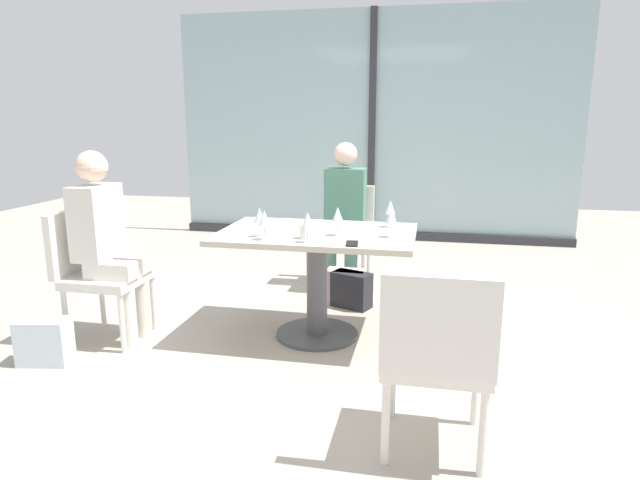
{
  "coord_description": "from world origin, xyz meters",
  "views": [
    {
      "loc": [
        0.73,
        -3.43,
        1.46
      ],
      "look_at": [
        0.0,
        0.1,
        0.65
      ],
      "focal_mm": 30.52,
      "sensor_mm": 36.0,
      "label": 1
    }
  ],
  "objects_px": {
    "wine_glass_1": "(391,216)",
    "chair_near_window": "(346,229)",
    "handbag_1": "(44,342)",
    "coffee_cup": "(305,231)",
    "chair_front_right": "(437,351)",
    "wine_glass_3": "(390,208)",
    "chair_side_end": "(94,267)",
    "cell_phone_on_table": "(352,244)",
    "wine_glass_0": "(308,221)",
    "handbag_0": "(345,287)",
    "wine_glass_4": "(260,216)",
    "wine_glass_5": "(264,219)",
    "wine_glass_2": "(338,215)",
    "person_near_window": "(344,209)",
    "handbag_2": "(352,290)",
    "dining_table_main": "(317,259)",
    "person_side_end": "(106,237)"
  },
  "relations": [
    {
      "from": "wine_glass_1",
      "to": "chair_near_window",
      "type": "bearing_deg",
      "value": 110.58
    },
    {
      "from": "handbag_1",
      "to": "coffee_cup",
      "type": "bearing_deg",
      "value": 9.69
    },
    {
      "from": "chair_front_right",
      "to": "wine_glass_3",
      "type": "bearing_deg",
      "value": 102.26
    },
    {
      "from": "chair_side_end",
      "to": "cell_phone_on_table",
      "type": "relative_size",
      "value": 6.04
    },
    {
      "from": "wine_glass_0",
      "to": "handbag_0",
      "type": "height_order",
      "value": "wine_glass_0"
    },
    {
      "from": "chair_near_window",
      "to": "handbag_0",
      "type": "height_order",
      "value": "chair_near_window"
    },
    {
      "from": "wine_glass_4",
      "to": "coffee_cup",
      "type": "bearing_deg",
      "value": 1.07
    },
    {
      "from": "wine_glass_0",
      "to": "wine_glass_5",
      "type": "relative_size",
      "value": 1.0
    },
    {
      "from": "wine_glass_2",
      "to": "person_near_window",
      "type": "bearing_deg",
      "value": 97.25
    },
    {
      "from": "wine_glass_1",
      "to": "handbag_2",
      "type": "xyz_separation_m",
      "value": [
        -0.34,
        0.7,
        -0.72
      ]
    },
    {
      "from": "chair_front_right",
      "to": "wine_glass_4",
      "type": "xyz_separation_m",
      "value": [
        -1.1,
        1.0,
        0.37
      ]
    },
    {
      "from": "dining_table_main",
      "to": "wine_glass_4",
      "type": "distance_m",
      "value": 0.5
    },
    {
      "from": "chair_front_right",
      "to": "person_side_end",
      "type": "height_order",
      "value": "person_side_end"
    },
    {
      "from": "chair_side_end",
      "to": "handbag_1",
      "type": "bearing_deg",
      "value": -100.67
    },
    {
      "from": "chair_side_end",
      "to": "wine_glass_0",
      "type": "bearing_deg",
      "value": -0.18
    },
    {
      "from": "dining_table_main",
      "to": "person_side_end",
      "type": "distance_m",
      "value": 1.38
    },
    {
      "from": "person_near_window",
      "to": "wine_glass_5",
      "type": "height_order",
      "value": "person_near_window"
    },
    {
      "from": "person_near_window",
      "to": "coffee_cup",
      "type": "bearing_deg",
      "value": -91.18
    },
    {
      "from": "person_near_window",
      "to": "wine_glass_2",
      "type": "relative_size",
      "value": 6.81
    },
    {
      "from": "wine_glass_3",
      "to": "handbag_1",
      "type": "distance_m",
      "value": 2.34
    },
    {
      "from": "dining_table_main",
      "to": "coffee_cup",
      "type": "xyz_separation_m",
      "value": [
        -0.03,
        -0.22,
        0.23
      ]
    },
    {
      "from": "chair_near_window",
      "to": "wine_glass_5",
      "type": "bearing_deg",
      "value": -99.68
    },
    {
      "from": "person_near_window",
      "to": "wine_glass_0",
      "type": "relative_size",
      "value": 6.81
    },
    {
      "from": "person_side_end",
      "to": "wine_glass_2",
      "type": "xyz_separation_m",
      "value": [
        1.49,
        0.23,
        0.16
      ]
    },
    {
      "from": "wine_glass_4",
      "to": "handbag_1",
      "type": "bearing_deg",
      "value": -156.33
    },
    {
      "from": "chair_front_right",
      "to": "coffee_cup",
      "type": "distance_m",
      "value": 1.32
    },
    {
      "from": "chair_near_window",
      "to": "wine_glass_4",
      "type": "xyz_separation_m",
      "value": [
        -0.32,
        -1.46,
        0.37
      ]
    },
    {
      "from": "wine_glass_0",
      "to": "wine_glass_1",
      "type": "height_order",
      "value": "same"
    },
    {
      "from": "chair_side_end",
      "to": "cell_phone_on_table",
      "type": "xyz_separation_m",
      "value": [
        1.73,
        0.0,
        0.24
      ]
    },
    {
      "from": "handbag_1",
      "to": "wine_glass_0",
      "type": "bearing_deg",
      "value": 5.66
    },
    {
      "from": "wine_glass_0",
      "to": "wine_glass_3",
      "type": "height_order",
      "value": "same"
    },
    {
      "from": "person_near_window",
      "to": "cell_phone_on_table",
      "type": "height_order",
      "value": "person_near_window"
    },
    {
      "from": "chair_front_right",
      "to": "handbag_1",
      "type": "height_order",
      "value": "chair_front_right"
    },
    {
      "from": "chair_side_end",
      "to": "wine_glass_2",
      "type": "height_order",
      "value": "wine_glass_2"
    },
    {
      "from": "handbag_0",
      "to": "wine_glass_4",
      "type": "bearing_deg",
      "value": -111.55
    },
    {
      "from": "dining_table_main",
      "to": "wine_glass_5",
      "type": "bearing_deg",
      "value": -130.39
    },
    {
      "from": "person_near_window",
      "to": "wine_glass_4",
      "type": "xyz_separation_m",
      "value": [
        -0.32,
        -1.35,
        0.16
      ]
    },
    {
      "from": "wine_glass_4",
      "to": "person_side_end",
      "type": "bearing_deg",
      "value": -174.68
    },
    {
      "from": "wine_glass_4",
      "to": "wine_glass_5",
      "type": "distance_m",
      "value": 0.1
    },
    {
      "from": "chair_near_window",
      "to": "cell_phone_on_table",
      "type": "height_order",
      "value": "chair_near_window"
    },
    {
      "from": "chair_side_end",
      "to": "wine_glass_3",
      "type": "bearing_deg",
      "value": 16.62
    },
    {
      "from": "cell_phone_on_table",
      "to": "handbag_0",
      "type": "height_order",
      "value": "cell_phone_on_table"
    },
    {
      "from": "handbag_2",
      "to": "wine_glass_2",
      "type": "bearing_deg",
      "value": -67.58
    },
    {
      "from": "wine_glass_2",
      "to": "handbag_1",
      "type": "bearing_deg",
      "value": -158.55
    },
    {
      "from": "handbag_2",
      "to": "wine_glass_5",
      "type": "bearing_deg",
      "value": -92.03
    },
    {
      "from": "chair_near_window",
      "to": "person_side_end",
      "type": "height_order",
      "value": "person_side_end"
    },
    {
      "from": "handbag_0",
      "to": "cell_phone_on_table",
      "type": "bearing_deg",
      "value": -76.98
    },
    {
      "from": "person_side_end",
      "to": "wine_glass_2",
      "type": "bearing_deg",
      "value": 8.6
    },
    {
      "from": "wine_glass_1",
      "to": "coffee_cup",
      "type": "relative_size",
      "value": 2.06
    },
    {
      "from": "dining_table_main",
      "to": "wine_glass_2",
      "type": "xyz_separation_m",
      "value": [
        0.15,
        -0.1,
        0.32
      ]
    }
  ]
}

